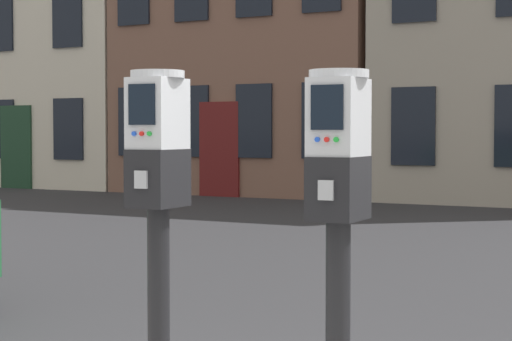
# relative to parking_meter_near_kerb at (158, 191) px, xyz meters

# --- Properties ---
(parking_meter_near_kerb) EXTENTS (0.23, 0.26, 1.55)m
(parking_meter_near_kerb) POSITION_rel_parking_meter_near_kerb_xyz_m (0.00, 0.00, 0.00)
(parking_meter_near_kerb) COLOR black
(parking_meter_near_kerb) RESTS_ON sidewalk_slab
(parking_meter_twin_adjacent) EXTENTS (0.23, 0.26, 1.53)m
(parking_meter_twin_adjacent) POSITION_rel_parking_meter_near_kerb_xyz_m (0.79, -0.00, -0.02)
(parking_meter_twin_adjacent) COLOR black
(parking_meter_twin_adjacent) RESTS_ON sidewalk_slab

